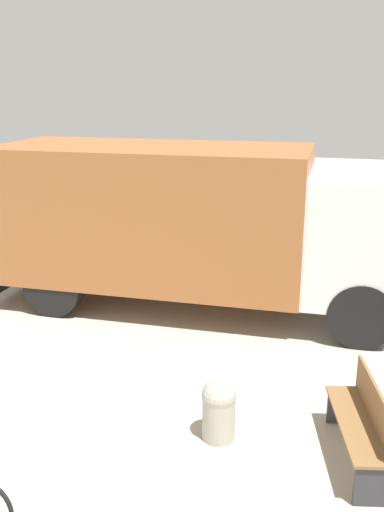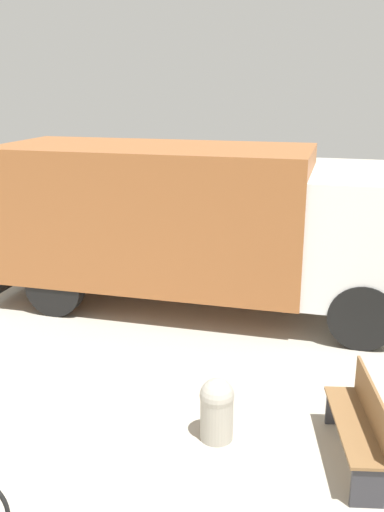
# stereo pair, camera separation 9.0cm
# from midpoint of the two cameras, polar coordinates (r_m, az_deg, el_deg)

# --- Properties ---
(delivery_truck) EXTENTS (7.73, 2.65, 2.99)m
(delivery_truck) POSITION_cam_midpoint_polar(r_m,az_deg,el_deg) (10.42, 0.84, 3.72)
(delivery_truck) COLOR #99592D
(delivery_truck) RESTS_ON ground
(park_bench) EXTENTS (0.73, 1.60, 0.92)m
(park_bench) POSITION_cam_midpoint_polar(r_m,az_deg,el_deg) (6.79, 16.95, -15.62)
(park_bench) COLOR brown
(park_bench) RESTS_ON ground
(bollard_near_bench) EXTENTS (0.41, 0.41, 0.77)m
(bollard_near_bench) POSITION_cam_midpoint_polar(r_m,az_deg,el_deg) (6.94, 2.88, -14.91)
(bollard_near_bench) COLOR #9E998C
(bollard_near_bench) RESTS_ON ground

